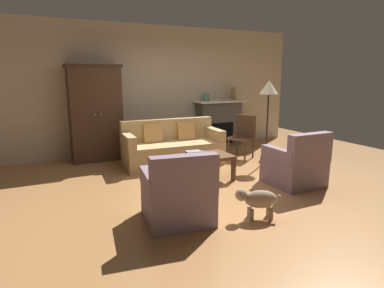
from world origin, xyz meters
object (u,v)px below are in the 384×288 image
object	(u,v)px
side_chair_wooden	(243,134)
fireplace	(219,123)
fruit_bowl	(200,154)
armchair_near_left	(178,196)
coffee_table	(199,159)
couch	(172,148)
armoire	(96,113)
dog	(258,199)
mantel_vase_bronze	(233,94)
book_stack	(193,155)
floor_lamp	(269,92)
mantel_vase_jade	(206,97)
armchair_near_right	(296,166)

from	to	relation	value
side_chair_wooden	fireplace	bearing A→B (deg)	83.55
fruit_bowl	armchair_near_left	size ratio (longest dim) A/B	0.38
coffee_table	fireplace	bearing A→B (deg)	52.71
fireplace	coffee_table	bearing A→B (deg)	-127.29
fruit_bowl	couch	bearing A→B (deg)	90.00
armoire	dog	distance (m)	4.03
dog	armchair_near_left	bearing A→B (deg)	158.72
mantel_vase_bronze	fireplace	bearing A→B (deg)	177.30
fruit_bowl	mantel_vase_bronze	distance (m)	3.13
book_stack	armoire	bearing A→B (deg)	116.78
armchair_near_left	dog	bearing A→B (deg)	-21.28
armoire	couch	size ratio (longest dim) A/B	0.98
coffee_table	fruit_bowl	world-z (taller)	fruit_bowl
fruit_bowl	book_stack	world-z (taller)	book_stack
mantel_vase_bronze	floor_lamp	distance (m)	1.82
armoire	book_stack	world-z (taller)	armoire
coffee_table	mantel_vase_jade	world-z (taller)	mantel_vase_jade
armoire	book_stack	distance (m)	2.53
armoire	side_chair_wooden	xyz separation A→B (m)	(2.81, -1.17, -0.46)
book_stack	dog	bearing A→B (deg)	-85.57
armchair_near_right	dog	bearing A→B (deg)	-150.26
armchair_near_left	floor_lamp	distance (m)	3.32
book_stack	armchair_near_right	world-z (taller)	armchair_near_right
book_stack	armchair_near_left	size ratio (longest dim) A/B	0.30
armoire	coffee_table	xyz separation A→B (m)	(1.26, -2.14, -0.60)
armoire	floor_lamp	distance (m)	3.47
armchair_near_left	dog	world-z (taller)	armchair_near_left
coffee_table	book_stack	xyz separation A→B (m)	(-0.15, -0.08, 0.11)
coffee_table	floor_lamp	size ratio (longest dim) A/B	0.68
book_stack	floor_lamp	size ratio (longest dim) A/B	0.16
coffee_table	mantel_vase_jade	size ratio (longest dim) A/B	6.31
mantel_vase_bronze	floor_lamp	size ratio (longest dim) A/B	0.20
armoire	book_stack	xyz separation A→B (m)	(1.12, -2.22, -0.49)
armchair_near_right	side_chair_wooden	xyz separation A→B (m)	(0.26, 1.85, 0.20)
armchair_near_left	side_chair_wooden	xyz separation A→B (m)	(2.47, 2.25, 0.20)
fireplace	side_chair_wooden	xyz separation A→B (m)	(-0.14, -1.24, -0.06)
couch	armchair_near_right	xyz separation A→B (m)	(1.27, -2.07, -0.00)
mantel_vase_jade	armchair_near_left	xyz separation A→B (m)	(-2.23, -3.47, -0.89)
coffee_table	armchair_near_right	size ratio (longest dim) A/B	1.25
armoire	fruit_bowl	size ratio (longest dim) A/B	5.72
fruit_bowl	floor_lamp	bearing A→B (deg)	13.79
armchair_near_right	mantel_vase_jade	bearing A→B (deg)	89.55
fireplace	couch	size ratio (longest dim) A/B	0.64
dog	mantel_vase_bronze	bearing A→B (deg)	61.33
dog	fruit_bowl	bearing A→B (deg)	88.75
coffee_table	armchair_near_right	world-z (taller)	armchair_near_right
side_chair_wooden	dog	bearing A→B (deg)	-121.16
armchair_near_right	side_chair_wooden	size ratio (longest dim) A/B	0.98
side_chair_wooden	book_stack	bearing A→B (deg)	-148.19
mantel_vase_jade	armchair_near_left	size ratio (longest dim) A/B	0.20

